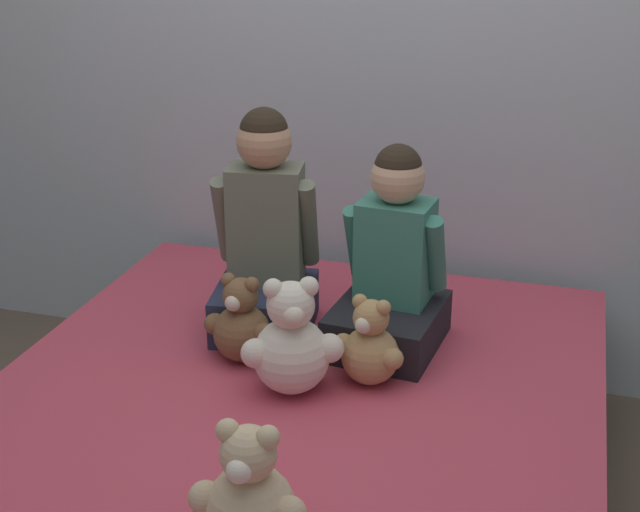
# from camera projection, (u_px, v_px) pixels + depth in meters

# --- Properties ---
(wall_behind_bed) EXTENTS (8.00, 0.06, 2.50)m
(wall_behind_bed) POSITION_uv_depth(u_px,v_px,m) (382.00, 24.00, 2.95)
(wall_behind_bed) COLOR silver
(wall_behind_bed) RESTS_ON ground_plane
(bed) EXTENTS (1.63, 1.99, 0.42)m
(bed) POSITION_uv_depth(u_px,v_px,m) (282.00, 476.00, 2.37)
(bed) COLOR #473828
(bed) RESTS_ON ground_plane
(child_on_left) EXTENTS (0.34, 0.35, 0.67)m
(child_on_left) POSITION_uv_depth(u_px,v_px,m) (265.00, 240.00, 2.62)
(child_on_left) COLOR #282D47
(child_on_left) RESTS_ON bed
(child_on_right) EXTENTS (0.33, 0.38, 0.59)m
(child_on_right) POSITION_uv_depth(u_px,v_px,m) (392.00, 269.00, 2.54)
(child_on_right) COLOR black
(child_on_right) RESTS_ON bed
(teddy_bear_held_by_left_child) EXTENTS (0.21, 0.16, 0.26)m
(teddy_bear_held_by_left_child) POSITION_uv_depth(u_px,v_px,m) (241.00, 325.00, 2.49)
(teddy_bear_held_by_left_child) COLOR brown
(teddy_bear_held_by_left_child) RESTS_ON bed
(teddy_bear_held_by_right_child) EXTENTS (0.20, 0.16, 0.25)m
(teddy_bear_held_by_right_child) POSITION_uv_depth(u_px,v_px,m) (370.00, 347.00, 2.37)
(teddy_bear_held_by_right_child) COLOR tan
(teddy_bear_held_by_right_child) RESTS_ON bed
(teddy_bear_between_children) EXTENTS (0.25, 0.20, 0.32)m
(teddy_bear_between_children) POSITION_uv_depth(u_px,v_px,m) (292.00, 345.00, 2.32)
(teddy_bear_between_children) COLOR silver
(teddy_bear_between_children) RESTS_ON bed
(teddy_bear_at_foot_of_bed) EXTENTS (0.24, 0.18, 0.29)m
(teddy_bear_at_foot_of_bed) POSITION_uv_depth(u_px,v_px,m) (250.00, 497.00, 1.75)
(teddy_bear_at_foot_of_bed) COLOR #D1B78E
(teddy_bear_at_foot_of_bed) RESTS_ON bed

